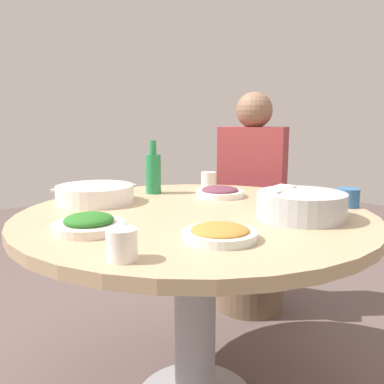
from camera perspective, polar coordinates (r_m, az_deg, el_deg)
name	(u,v)px	position (r m, az deg, el deg)	size (l,w,h in m)	color
round_dining_table	(195,253)	(1.41, 0.44, -8.56)	(1.19, 1.19, 0.73)	#99999E
rice_bowl	(301,205)	(1.32, 15.07, -1.73)	(0.28, 0.28, 0.09)	#B2B5BA
soup_bowl	(95,194)	(1.56, -13.48, -0.33)	(0.31, 0.29, 0.07)	white
dish_tofu_braise	(220,233)	(1.06, 3.97, -5.76)	(0.20, 0.20, 0.04)	silver
dish_eggplant	(220,192)	(1.64, 3.94, 0.00)	(0.19, 0.19, 0.04)	white
dish_greens	(89,224)	(1.17, -14.28, -4.36)	(0.20, 0.20, 0.05)	silver
dish_stirfry	(297,195)	(1.64, 14.49, -0.38)	(0.20, 0.20, 0.04)	white
green_bottle	(153,172)	(1.71, -5.47, 2.80)	(0.07, 0.07, 0.22)	#258047
tea_cup_near	(122,245)	(0.91, -9.84, -7.29)	(0.07, 0.07, 0.07)	white
tea_cup_far	(209,180)	(1.86, 2.37, 1.72)	(0.07, 0.07, 0.07)	silver
tea_cup_side	(348,198)	(1.55, 21.08, -0.74)	(0.08, 0.08, 0.07)	#2F6096
stool_for_diner_left	(250,270)	(2.32, 8.17, -10.83)	(0.37, 0.37, 0.42)	brown
diner_left	(253,176)	(2.19, 8.52, 2.20)	(0.46, 0.45, 0.76)	#2D333D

